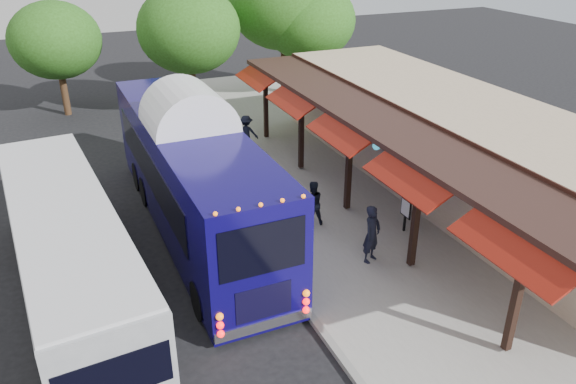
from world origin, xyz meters
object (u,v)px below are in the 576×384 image
ped_b (312,203)px  ped_c (201,129)px  city_bus (68,249)px  ped_a (372,234)px  coach_bus (193,171)px  sign_board (406,210)px  ped_d (246,133)px

ped_b → ped_c: 8.43m
city_bus → ped_a: size_ratio=6.11×
coach_bus → city_bus: bearing=-148.1°
coach_bus → sign_board: 7.11m
ped_a → sign_board: ped_a is taller
ped_b → ped_d: 7.39m
coach_bus → ped_c: 7.15m
ped_d → sign_board: 9.34m
ped_a → ped_b: 2.85m
ped_b → ped_d: size_ratio=0.98×
coach_bus → ped_c: coach_bus is taller
city_bus → sign_board: size_ratio=9.50×
ped_b → coach_bus: bearing=-15.3°
coach_bus → ped_b: bearing=-23.4°
ped_a → sign_board: size_ratio=1.56×
coach_bus → ped_d: bearing=55.8°
city_bus → sign_board: city_bus is taller
ped_d → sign_board: bearing=129.6°
ped_a → ped_d: bearing=63.9°
ped_c → sign_board: (4.20, -9.93, -0.17)m
coach_bus → ped_a: bearing=-45.8°
ped_c → ped_d: 2.03m
city_bus → ped_c: size_ratio=5.79×
ped_a → ped_c: bearing=73.0°
city_bus → ped_b: 7.84m
ped_c → sign_board: 10.78m
city_bus → ped_d: (7.96, 8.51, -0.69)m
coach_bus → ped_c: bearing=72.3°
ped_d → sign_board: size_ratio=1.36×
ped_b → ped_d: (0.24, 7.39, 0.02)m
ped_d → sign_board: (2.39, -9.03, -0.01)m
ped_a → ped_c: 11.27m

